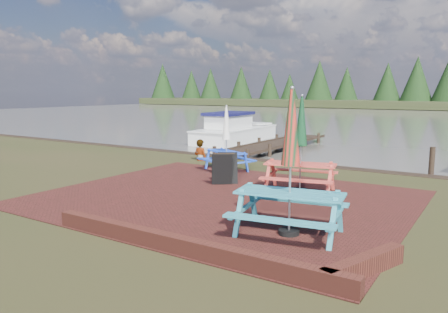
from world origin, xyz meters
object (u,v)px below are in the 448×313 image
jetty (276,144)px  person (200,140)px  picnic_table_red (300,159)px  boat_jetty (234,132)px  picnic_table_blue (226,148)px  chalkboard (225,169)px  picnic_table_teal (290,185)px

jetty → person: 5.70m
picnic_table_red → boat_jetty: size_ratio=0.40×
picnic_table_red → picnic_table_blue: size_ratio=1.17×
picnic_table_blue → chalkboard: (1.15, -1.91, -0.30)m
person → chalkboard: bearing=140.3°
picnic_table_blue → boat_jetty: (-5.07, 8.84, -0.41)m
picnic_table_red → person: bearing=138.2°
picnic_table_red → boat_jetty: bearing=115.5°
chalkboard → person: person is taller
chalkboard → picnic_table_red: bearing=-28.1°
picnic_table_blue → chalkboard: bearing=-34.8°
picnic_table_teal → boat_jetty: size_ratio=0.42×
picnic_table_blue → jetty: (-1.51, 6.98, -0.66)m
chalkboard → jetty: chalkboard is taller
picnic_table_blue → boat_jetty: 10.20m
picnic_table_red → jetty: size_ratio=0.29×
jetty → picnic_table_blue: bearing=-77.8°
picnic_table_blue → picnic_table_red: bearing=-1.2°
picnic_table_red → picnic_table_teal: bearing=-83.7°
picnic_table_teal → picnic_table_red: bearing=99.9°
picnic_table_red → jetty: 9.88m
picnic_table_teal → person: bearing=126.4°
chalkboard → person: 4.58m
picnic_table_teal → boat_jetty: 16.91m
picnic_table_teal → chalkboard: size_ratio=2.97×
chalkboard → jetty: size_ratio=0.10×
jetty → boat_jetty: bearing=152.3°
picnic_table_blue → boat_jetty: picnic_table_blue is taller
picnic_table_teal → picnic_table_blue: 6.81m
picnic_table_blue → chalkboard: 2.25m
person → picnic_table_red: bearing=157.3°
picnic_table_teal → picnic_table_red: picnic_table_teal is taller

